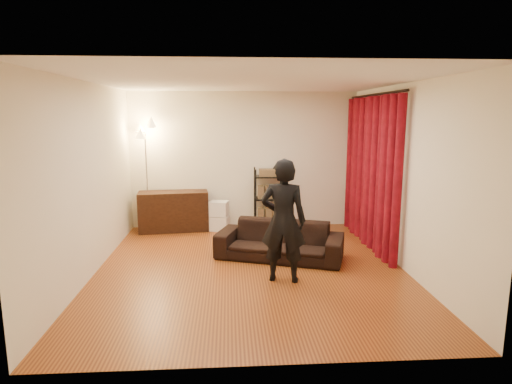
{
  "coord_description": "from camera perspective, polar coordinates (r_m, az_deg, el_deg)",
  "views": [
    {
      "loc": [
        -0.31,
        -6.03,
        2.25
      ],
      "look_at": [
        0.1,
        0.3,
        1.1
      ],
      "focal_mm": 30.0,
      "sensor_mm": 36.0,
      "label": 1
    }
  ],
  "objects": [
    {
      "name": "floor",
      "position": [
        6.44,
        -0.73,
        -10.16
      ],
      "size": [
        5.0,
        5.0,
        0.0
      ],
      "primitive_type": "plane",
      "color": "#964E1A",
      "rests_on": "ground"
    },
    {
      "name": "ceiling",
      "position": [
        6.06,
        -0.79,
        14.53
      ],
      "size": [
        5.0,
        5.0,
        0.0
      ],
      "primitive_type": "plane",
      "rotation": [
        3.14,
        0.0,
        0.0
      ],
      "color": "white",
      "rests_on": "ground"
    },
    {
      "name": "wall_back",
      "position": [
        8.58,
        -1.62,
        4.25
      ],
      "size": [
        5.0,
        0.0,
        5.0
      ],
      "primitive_type": "plane",
      "rotation": [
        1.57,
        0.0,
        0.0
      ],
      "color": "white",
      "rests_on": "ground"
    },
    {
      "name": "wall_front",
      "position": [
        3.66,
        1.26,
        -3.98
      ],
      "size": [
        5.0,
        0.0,
        5.0
      ],
      "primitive_type": "plane",
      "rotation": [
        -1.57,
        0.0,
        0.0
      ],
      "color": "white",
      "rests_on": "ground"
    },
    {
      "name": "wall_left",
      "position": [
        6.4,
        -21.32,
        1.48
      ],
      "size": [
        0.0,
        5.0,
        5.0
      ],
      "primitive_type": "plane",
      "rotation": [
        1.57,
        0.0,
        1.57
      ],
      "color": "white",
      "rests_on": "ground"
    },
    {
      "name": "wall_right",
      "position": [
        6.61,
        19.12,
        1.88
      ],
      "size": [
        0.0,
        5.0,
        5.0
      ],
      "primitive_type": "plane",
      "rotation": [
        1.57,
        0.0,
        -1.57
      ],
      "color": "white",
      "rests_on": "ground"
    },
    {
      "name": "curtain_rod",
      "position": [
        7.57,
        15.63,
        12.4
      ],
      "size": [
        0.04,
        2.65,
        0.04
      ],
      "primitive_type": "cylinder",
      "rotation": [
        1.57,
        0.0,
        0.0
      ],
      "color": "black",
      "rests_on": "wall_right"
    },
    {
      "name": "curtain",
      "position": [
        7.62,
        15.01,
        2.57
      ],
      "size": [
        0.22,
        2.65,
        2.55
      ],
      "primitive_type": null,
      "color": "maroon",
      "rests_on": "ground"
    },
    {
      "name": "sofa",
      "position": [
        6.81,
        3.15,
        -6.49
      ],
      "size": [
        2.11,
        1.36,
        0.57
      ],
      "primitive_type": "imported",
      "rotation": [
        0.0,
        0.0,
        -0.33
      ],
      "color": "black",
      "rests_on": "ground"
    },
    {
      "name": "person",
      "position": [
        5.77,
        3.66,
        -3.85
      ],
      "size": [
        0.69,
        0.53,
        1.69
      ],
      "primitive_type": "imported",
      "rotation": [
        0.0,
        0.0,
        2.92
      ],
      "color": "black",
      "rests_on": "ground"
    },
    {
      "name": "media_cabinet",
      "position": [
        8.53,
        -10.93,
        -2.52
      ],
      "size": [
        1.38,
        0.65,
        0.78
      ],
      "primitive_type": "cube",
      "rotation": [
        0.0,
        0.0,
        0.11
      ],
      "color": "black",
      "rests_on": "ground"
    },
    {
      "name": "storage_boxes",
      "position": [
        8.43,
        -4.89,
        -3.18
      ],
      "size": [
        0.41,
        0.36,
        0.59
      ],
      "primitive_type": null,
      "rotation": [
        0.0,
        0.0,
        -0.23
      ],
      "color": "white",
      "rests_on": "ground"
    },
    {
      "name": "wire_shelf",
      "position": [
        8.5,
        1.75,
        -0.86
      ],
      "size": [
        0.63,
        0.51,
        1.22
      ],
      "primitive_type": null,
      "rotation": [
        0.0,
        0.0,
        0.24
      ],
      "color": "black",
      "rests_on": "ground"
    },
    {
      "name": "floor_lamp",
      "position": [
        8.49,
        -14.36,
        1.91
      ],
      "size": [
        0.44,
        0.44,
        2.12
      ],
      "primitive_type": null,
      "rotation": [
        0.0,
        0.0,
        -0.17
      ],
      "color": "silver",
      "rests_on": "ground"
    }
  ]
}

